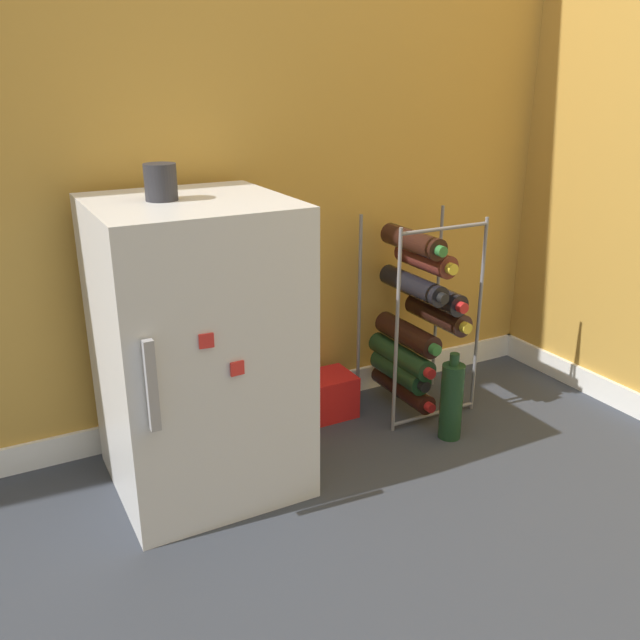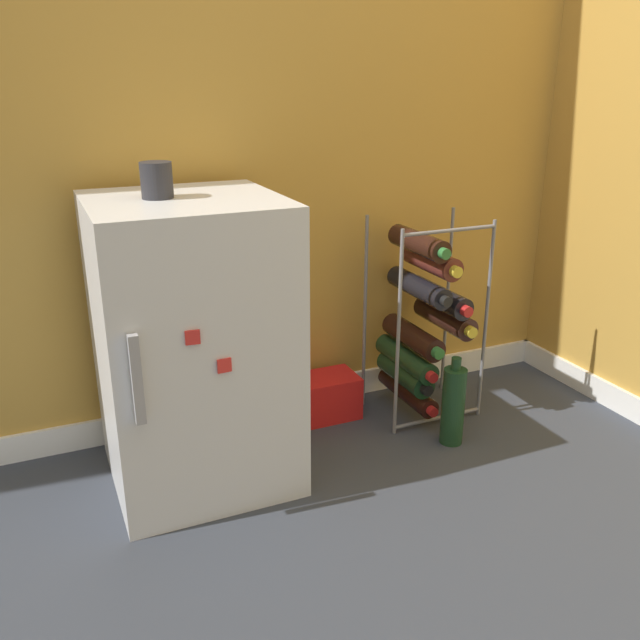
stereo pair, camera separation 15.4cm
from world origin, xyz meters
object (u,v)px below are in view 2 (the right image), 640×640
Objects in this scene: loose_bottle_floor at (453,405)px; mini_fridge at (193,345)px; soda_box at (319,398)px; fridge_top_cup at (157,180)px; wine_rack at (421,321)px.

mini_fridge is at bearing 168.97° from loose_bottle_floor.
soda_box is 0.97m from fridge_top_cup.
fridge_top_cup reaches higher than loose_bottle_floor.
wine_rack reaches higher than loose_bottle_floor.
wine_rack is 1.02m from fridge_top_cup.
mini_fridge reaches higher than loose_bottle_floor.
mini_fridge reaches higher than wine_rack.
fridge_top_cup is 0.31× the size of loose_bottle_floor.
mini_fridge is at bearing -174.17° from wine_rack.
mini_fridge is 3.06× the size of soda_box.
fridge_top_cup is at bearing -163.48° from soda_box.
mini_fridge is 0.85m from loose_bottle_floor.
mini_fridge is 1.19× the size of wine_rack.
fridge_top_cup is at bearing 168.49° from loose_bottle_floor.
fridge_top_cup is (-0.86, -0.06, 0.53)m from wine_rack.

